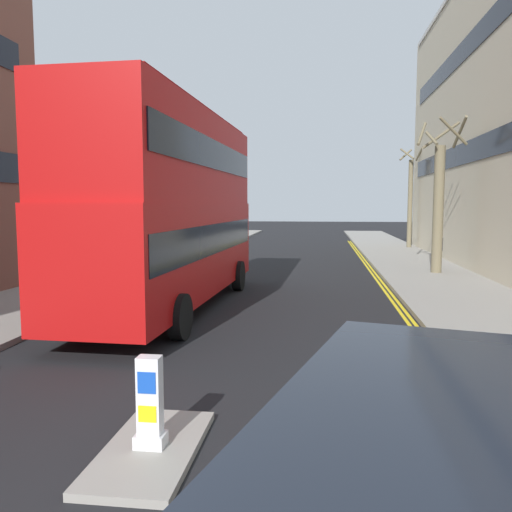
% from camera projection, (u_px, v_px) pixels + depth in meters
% --- Properties ---
extents(sidewalk_right, '(4.00, 80.00, 0.14)m').
position_uv_depth(sidewalk_right, '(461.00, 297.00, 16.48)').
color(sidewalk_right, gray).
rests_on(sidewalk_right, ground).
extents(sidewalk_left, '(4.00, 80.00, 0.14)m').
position_uv_depth(sidewalk_left, '(76.00, 288.00, 18.09)').
color(sidewalk_left, gray).
rests_on(sidewalk_left, ground).
extents(kerb_line_outer, '(0.10, 56.00, 0.01)m').
position_uv_depth(kerb_line_outer, '(404.00, 310.00, 14.77)').
color(kerb_line_outer, yellow).
rests_on(kerb_line_outer, ground).
extents(kerb_line_inner, '(0.10, 56.00, 0.01)m').
position_uv_depth(kerb_line_inner, '(398.00, 309.00, 14.79)').
color(kerb_line_inner, yellow).
rests_on(kerb_line_inner, ground).
extents(traffic_island, '(1.10, 2.20, 0.10)m').
position_uv_depth(traffic_island, '(151.00, 450.00, 6.23)').
color(traffic_island, gray).
rests_on(traffic_island, ground).
extents(keep_left_bollard, '(0.36, 0.28, 1.11)m').
position_uv_depth(keep_left_bollard, '(150.00, 406.00, 6.17)').
color(keep_left_bollard, silver).
rests_on(keep_left_bollard, traffic_island).
extents(double_decker_bus_away, '(3.08, 10.88, 5.64)m').
position_uv_depth(double_decker_bus_away, '(172.00, 204.00, 14.69)').
color(double_decker_bus_away, '#B20F0F').
rests_on(double_decker_bus_away, ground).
extents(pedestrian_far, '(0.34, 0.22, 1.62)m').
position_uv_depth(pedestrian_far, '(438.00, 251.00, 22.58)').
color(pedestrian_far, '#2D2D38').
rests_on(pedestrian_far, sidewalk_right).
extents(street_tree_near, '(2.06, 2.05, 6.39)m').
position_uv_depth(street_tree_near, '(439.00, 202.00, 21.52)').
color(street_tree_near, '#6B6047').
rests_on(street_tree_near, sidewalk_right).
extents(street_tree_mid, '(1.44, 1.57, 6.58)m').
position_uv_depth(street_tree_mid, '(410.00, 200.00, 34.41)').
color(street_tree_mid, '#6B6047').
rests_on(street_tree_mid, sidewalk_right).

